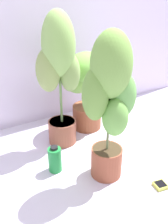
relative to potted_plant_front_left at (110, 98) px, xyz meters
name	(u,v)px	position (x,y,z in m)	size (l,w,h in m)	color
ground_plane	(121,152)	(0.25, 0.15, -0.59)	(8.00, 8.00, 0.00)	silver
mylar_back_wall	(68,11)	(0.25, 1.01, 0.41)	(3.20, 0.01, 2.00)	silver
potted_plant_front_left	(110,98)	(0.00, 0.00, 0.00)	(0.41, 0.32, 1.00)	#9A4E34
potted_plant_back_center	(87,83)	(0.23, 0.64, -0.14)	(0.51, 0.52, 0.71)	brown
potted_plant_back_left	(59,71)	(-0.08, 0.54, 0.04)	(0.40, 0.35, 1.07)	#95533D
hygrometer_box	(160,185)	(0.24, -0.29, -0.57)	(0.09, 0.09, 0.03)	#C7D046
nutrient_bottle	(55,159)	(-0.29, 0.22, -0.49)	(0.10, 0.10, 0.20)	#20903E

